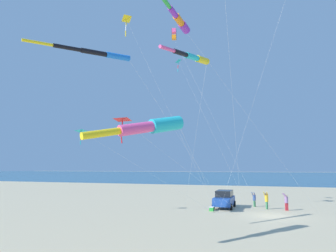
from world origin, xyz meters
name	(u,v)px	position (x,y,z in m)	size (l,w,h in m)	color
ground_plane	(271,216)	(0.00, 0.00, 0.00)	(600.00, 600.00, 0.00)	#C6B58C
ocean_water_strip	(271,175)	(-165.00, 0.00, 0.00)	(240.00, 600.00, 0.01)	#285B7A
parked_car	(224,199)	(-4.14, -4.81, 0.95)	(4.30, 2.07, 1.85)	#1E479E
cooler_box	(212,209)	(-1.34, -5.67, 0.21)	(0.62, 0.42, 0.42)	green
person_adult_flyer	(266,200)	(-4.53, -0.41, 0.99)	(0.63, 0.54, 1.82)	#3D7F51
person_child_green_jacket	(286,201)	(-4.16, 1.52, 0.96)	(0.52, 0.61, 1.76)	#B72833
person_child_grey_jacket	(254,199)	(-6.15, -1.74, 0.89)	(0.58, 0.52, 1.63)	#3D7F51
kite_box_teal_far_right	(174,35)	(-3.57, -10.32, 20.56)	(2.44, 9.35, 21.28)	#EF4C93
kite_delta_red_high_left	(126,20)	(2.80, -13.60, 19.90)	(7.38, 8.30, 20.30)	yellow
kite_windsock_white_trailing	(151,127)	(12.77, -6.59, 6.81)	(18.27, 4.11, 7.71)	#1EB7C6
kite_delta_yellow_midlevel	(123,120)	(5.82, -12.18, 8.58)	(7.51, 10.29, 8.87)	red
kite_delta_checkered_midright	(82,132)	(4.70, -17.23, 7.86)	(8.36, 11.40, 8.11)	#1EB7C6
kite_delta_rainbow_low_near	(179,62)	(-4.20, -9.98, 17.19)	(3.77, 7.83, 17.56)	#1EB7C6
kite_windsock_purple_drifting	(193,57)	(8.47, -4.98, 12.58)	(14.54, 4.56, 13.20)	yellow
kite_windsock_long_streamer_left	(179,21)	(9.15, -5.82, 15.32)	(14.35, 10.45, 15.65)	purple
kite_windsock_small_distant	(96,53)	(11.61, -11.36, 12.56)	(14.86, 10.70, 12.92)	blue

